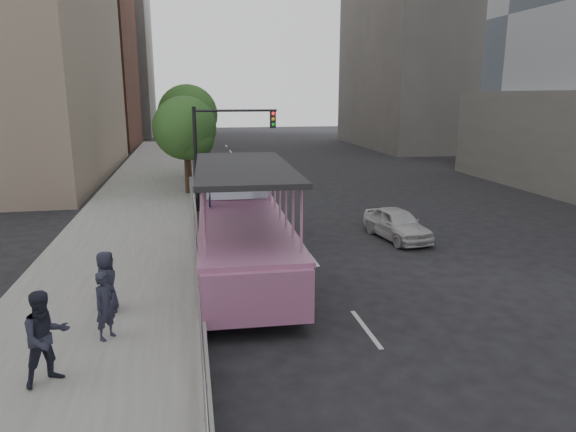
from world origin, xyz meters
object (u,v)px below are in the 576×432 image
parking_sign (210,215)px  traffic_signal (219,141)px  street_tree_far (189,117)px  duck_boat (242,227)px  pedestrian_mid (46,337)px  car (397,224)px  pedestrian_near (105,306)px  street_tree_near (187,131)px  pedestrian_far (107,282)px

parking_sign → traffic_signal: (0.85, 7.87, 1.92)m
street_tree_far → duck_boat: bearing=-85.2°
pedestrian_mid → street_tree_far: 25.91m
car → traffic_signal: size_ratio=0.72×
duck_boat → street_tree_far: bearing=94.8°
pedestrian_near → parking_sign: size_ratio=0.65×
street_tree_far → pedestrian_mid: bearing=-96.6°
parking_sign → street_tree_near: street_tree_near is taller
duck_boat → pedestrian_near: size_ratio=7.02×
car → pedestrian_mid: (-11.08, -9.35, 0.61)m
car → pedestrian_mid: bearing=-147.9°
car → pedestrian_near: size_ratio=2.33×
parking_sign → pedestrian_near: bearing=-112.3°
car → street_tree_near: 13.55m
pedestrian_mid → street_tree_far: (2.96, 25.56, 3.06)m
car → parking_sign: size_ratio=1.51×
pedestrian_mid → duck_boat: bearing=22.8°
pedestrian_far → traffic_signal: size_ratio=0.31×
pedestrian_near → traffic_signal: traffic_signal is taller
pedestrian_far → street_tree_near: size_ratio=0.28×
pedestrian_mid → pedestrian_far: bearing=44.2°
pedestrian_near → pedestrian_far: pedestrian_far is taller
pedestrian_far → street_tree_near: street_tree_near is taller
pedestrian_mid → street_tree_far: street_tree_far is taller
parking_sign → traffic_signal: bearing=83.8°
duck_boat → car: size_ratio=3.01×
pedestrian_near → parking_sign: bearing=14.9°
pedestrian_near → street_tree_far: street_tree_far is taller
pedestrian_near → street_tree_near: street_tree_near is taller
pedestrian_mid → parking_sign: parking_sign is taller
street_tree_near → street_tree_far: 6.02m
pedestrian_far → street_tree_near: (2.13, 16.25, 2.71)m
pedestrian_mid → traffic_signal: bearing=39.9°
pedestrian_far → street_tree_far: street_tree_far is taller
pedestrian_mid → traffic_signal: traffic_signal is taller
pedestrian_far → street_tree_near: bearing=-14.8°
duck_boat → parking_sign: 1.51m
pedestrian_far → pedestrian_near: bearing=179.8°
street_tree_near → street_tree_far: street_tree_far is taller
car → traffic_signal: traffic_signal is taller
pedestrian_mid → street_tree_far: size_ratio=0.29×
car → duck_boat: bearing=-169.4°
pedestrian_far → street_tree_far: (2.33, 22.25, 3.20)m
traffic_signal → street_tree_near: street_tree_near is taller
traffic_signal → street_tree_far: 9.57m
car → street_tree_far: street_tree_far is taller
pedestrian_mid → car: bearing=5.2°
duck_boat → pedestrian_near: 6.54m
pedestrian_mid → traffic_signal: 16.86m
duck_boat → pedestrian_mid: 8.44m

